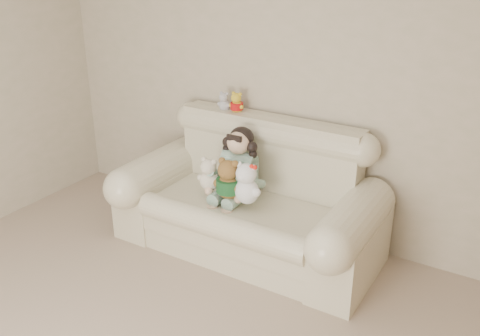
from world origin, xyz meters
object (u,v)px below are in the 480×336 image
(seated_child, at_px, (239,162))
(brown_teddy, at_px, (229,175))
(sofa, at_px, (247,191))
(white_cat, at_px, (247,179))
(cream_teddy, at_px, (209,171))

(seated_child, xyz_separation_m, brown_teddy, (0.05, -0.23, -0.02))
(sofa, relative_size, white_cat, 5.37)
(cream_teddy, bearing_deg, white_cat, -29.12)
(seated_child, relative_size, brown_teddy, 1.51)
(white_cat, bearing_deg, cream_teddy, 178.93)
(cream_teddy, bearing_deg, sofa, -2.75)
(seated_child, distance_m, white_cat, 0.30)
(sofa, height_order, white_cat, sofa)
(brown_teddy, relative_size, white_cat, 0.98)
(brown_teddy, bearing_deg, cream_teddy, 145.53)
(brown_teddy, xyz_separation_m, white_cat, (0.16, 0.01, 0.00))
(white_cat, relative_size, cream_teddy, 1.22)
(sofa, relative_size, seated_child, 3.62)
(sofa, height_order, seated_child, sofa)
(sofa, xyz_separation_m, brown_teddy, (-0.07, -0.15, 0.18))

